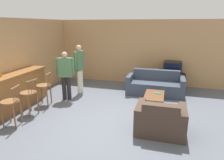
{
  "coord_description": "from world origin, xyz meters",
  "views": [
    {
      "loc": [
        1.41,
        -4.48,
        2.41
      ],
      "look_at": [
        -0.12,
        0.89,
        0.85
      ],
      "focal_mm": 32.0,
      "sensor_mm": 36.0,
      "label": 1
    }
  ],
  "objects_px": {
    "coffee_table": "(154,97)",
    "book_on_table": "(157,93)",
    "person_by_window": "(80,66)",
    "bar_chair_near": "(11,104)",
    "couch_far": "(155,86)",
    "person_by_counter": "(66,73)",
    "tv_unit": "(171,81)",
    "bar_chair_far": "(44,88)",
    "tv": "(172,68)",
    "bottle": "(0,73)",
    "bar_chair_mid": "(29,95)",
    "armchair_near": "(160,121)"
  },
  "relations": [
    {
      "from": "tv",
      "to": "book_on_table",
      "type": "height_order",
      "value": "tv"
    },
    {
      "from": "tv",
      "to": "bottle",
      "type": "bearing_deg",
      "value": -140.82
    },
    {
      "from": "bar_chair_near",
      "to": "bottle",
      "type": "bearing_deg",
      "value": 143.57
    },
    {
      "from": "tv_unit",
      "to": "bottle",
      "type": "bearing_deg",
      "value": -140.8
    },
    {
      "from": "tv",
      "to": "person_by_counter",
      "type": "relative_size",
      "value": 0.42
    },
    {
      "from": "person_by_window",
      "to": "bar_chair_far",
      "type": "bearing_deg",
      "value": -113.02
    },
    {
      "from": "book_on_table",
      "to": "person_by_counter",
      "type": "height_order",
      "value": "person_by_counter"
    },
    {
      "from": "book_on_table",
      "to": "bar_chair_near",
      "type": "bearing_deg",
      "value": -146.0
    },
    {
      "from": "bar_chair_near",
      "to": "bar_chair_mid",
      "type": "relative_size",
      "value": 1.0
    },
    {
      "from": "tv_unit",
      "to": "person_by_window",
      "type": "height_order",
      "value": "person_by_window"
    },
    {
      "from": "couch_far",
      "to": "person_by_counter",
      "type": "relative_size",
      "value": 1.24
    },
    {
      "from": "bar_chair_far",
      "to": "person_by_window",
      "type": "distance_m",
      "value": 1.52
    },
    {
      "from": "coffee_table",
      "to": "book_on_table",
      "type": "bearing_deg",
      "value": 59.48
    },
    {
      "from": "bar_chair_near",
      "to": "bar_chair_far",
      "type": "xyz_separation_m",
      "value": [
        -0.0,
        1.36,
        0.0
      ]
    },
    {
      "from": "couch_far",
      "to": "person_by_window",
      "type": "bearing_deg",
      "value": -166.49
    },
    {
      "from": "couch_far",
      "to": "person_by_counter",
      "type": "distance_m",
      "value": 3.15
    },
    {
      "from": "couch_far",
      "to": "tv",
      "type": "bearing_deg",
      "value": 56.67
    },
    {
      "from": "bar_chair_far",
      "to": "person_by_counter",
      "type": "height_order",
      "value": "person_by_counter"
    },
    {
      "from": "bar_chair_far",
      "to": "couch_far",
      "type": "distance_m",
      "value": 3.76
    },
    {
      "from": "coffee_table",
      "to": "bottle",
      "type": "bearing_deg",
      "value": -158.36
    },
    {
      "from": "bar_chair_mid",
      "to": "person_by_counter",
      "type": "distance_m",
      "value": 1.41
    },
    {
      "from": "tv",
      "to": "person_by_window",
      "type": "distance_m",
      "value": 3.5
    },
    {
      "from": "coffee_table",
      "to": "book_on_table",
      "type": "distance_m",
      "value": 0.17
    },
    {
      "from": "tv",
      "to": "person_by_counter",
      "type": "xyz_separation_m",
      "value": [
        -3.32,
        -2.22,
        0.07
      ]
    },
    {
      "from": "bar_chair_far",
      "to": "tv_unit",
      "type": "distance_m",
      "value": 4.69
    },
    {
      "from": "bar_chair_far",
      "to": "tv",
      "type": "xyz_separation_m",
      "value": [
        3.74,
        2.82,
        0.26
      ]
    },
    {
      "from": "bar_chair_mid",
      "to": "tv_unit",
      "type": "bearing_deg",
      "value": 43.23
    },
    {
      "from": "bar_chair_mid",
      "to": "tv_unit",
      "type": "relative_size",
      "value": 1.01
    },
    {
      "from": "bar_chair_near",
      "to": "person_by_window",
      "type": "distance_m",
      "value": 2.79
    },
    {
      "from": "bar_chair_near",
      "to": "bar_chair_mid",
      "type": "distance_m",
      "value": 0.66
    },
    {
      "from": "coffee_table",
      "to": "tv",
      "type": "relative_size",
      "value": 1.51
    },
    {
      "from": "bar_chair_mid",
      "to": "person_by_counter",
      "type": "xyz_separation_m",
      "value": [
        0.42,
        1.3,
        0.33
      ]
    },
    {
      "from": "bar_chair_far",
      "to": "couch_far",
      "type": "bearing_deg",
      "value": 31.77
    },
    {
      "from": "bar_chair_far",
      "to": "couch_far",
      "type": "height_order",
      "value": "bar_chair_far"
    },
    {
      "from": "tv",
      "to": "person_by_window",
      "type": "height_order",
      "value": "person_by_window"
    },
    {
      "from": "bar_chair_near",
      "to": "book_on_table",
      "type": "distance_m",
      "value": 4.02
    },
    {
      "from": "coffee_table",
      "to": "person_by_window",
      "type": "distance_m",
      "value": 2.82
    },
    {
      "from": "person_by_window",
      "to": "coffee_table",
      "type": "bearing_deg",
      "value": -12.53
    },
    {
      "from": "couch_far",
      "to": "coffee_table",
      "type": "distance_m",
      "value": 1.23
    },
    {
      "from": "bar_chair_far",
      "to": "coffee_table",
      "type": "xyz_separation_m",
      "value": [
        3.25,
        0.75,
        -0.23
      ]
    },
    {
      "from": "bottle",
      "to": "book_on_table",
      "type": "relative_size",
      "value": 1.11
    },
    {
      "from": "armchair_near",
      "to": "tv_unit",
      "type": "relative_size",
      "value": 1.1
    },
    {
      "from": "armchair_near",
      "to": "person_by_counter",
      "type": "height_order",
      "value": "person_by_counter"
    },
    {
      "from": "tv_unit",
      "to": "person_by_counter",
      "type": "relative_size",
      "value": 0.63
    },
    {
      "from": "bar_chair_near",
      "to": "bar_chair_far",
      "type": "bearing_deg",
      "value": 90.0
    },
    {
      "from": "couch_far",
      "to": "tv_unit",
      "type": "xyz_separation_m",
      "value": [
        0.55,
        0.84,
        -0.01
      ]
    },
    {
      "from": "tv",
      "to": "person_by_window",
      "type": "bearing_deg",
      "value": -155.14
    },
    {
      "from": "couch_far",
      "to": "person_by_window",
      "type": "xyz_separation_m",
      "value": [
        -2.62,
        -0.63,
        0.69
      ]
    },
    {
      "from": "bar_chair_near",
      "to": "coffee_table",
      "type": "distance_m",
      "value": 3.88
    },
    {
      "from": "bar_chair_mid",
      "to": "person_by_window",
      "type": "bearing_deg",
      "value": 74.39
    }
  ]
}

